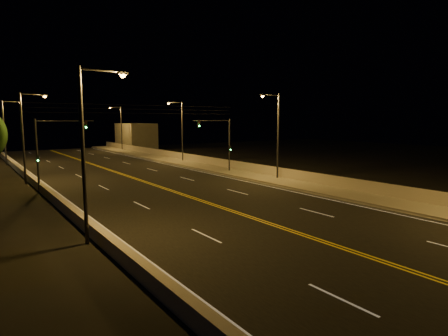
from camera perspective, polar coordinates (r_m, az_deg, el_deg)
ground at (r=17.65m, az=30.74°, el=-14.85°), size 160.00×160.00×0.00m
road at (r=31.10m, az=-5.16°, el=-4.44°), size 18.00×120.00×0.02m
sidewalk at (r=37.55m, az=9.27°, el=-2.24°), size 3.60×120.00×0.30m
curb at (r=36.30m, az=7.16°, el=-2.65°), size 0.14×120.00×0.15m
parapet_wall at (r=38.61m, az=11.04°, el=-1.04°), size 0.30×120.00×1.00m
jersey_barrier at (r=27.64m, az=-22.78°, el=-5.72°), size 0.45×120.00×0.75m
distant_building_right at (r=84.97m, az=-13.27°, el=4.77°), size 6.00×10.00×5.53m
parapet_rail at (r=38.54m, az=11.06°, el=-0.26°), size 0.06×120.00×0.06m
lane_markings at (r=31.04m, az=-5.09°, el=-4.44°), size 17.32×116.00×0.00m
streetlight_1 at (r=39.11m, az=7.95°, el=5.61°), size 2.55×0.28×8.99m
streetlight_2 at (r=55.88m, az=-6.64°, el=6.15°), size 2.55×0.28×8.99m
streetlight_3 at (r=79.30m, az=-15.56°, el=6.28°), size 2.55×0.28×8.99m
streetlight_4 at (r=20.12m, az=-19.98°, el=3.61°), size 2.55×0.28×8.99m
streetlight_5 at (r=41.64m, az=-27.99°, el=4.92°), size 2.55×0.28×8.99m
streetlight_6 at (r=60.14m, az=-30.26°, el=5.28°), size 2.55×0.28×8.99m
traffic_signal_right at (r=44.07m, az=-0.19°, el=4.37°), size 5.11×0.31×6.45m
traffic_signal_left at (r=36.70m, az=-25.16°, el=3.06°), size 5.11×0.31×6.45m
overhead_wires at (r=38.99m, az=-12.37°, el=8.74°), size 22.00×0.03×0.83m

